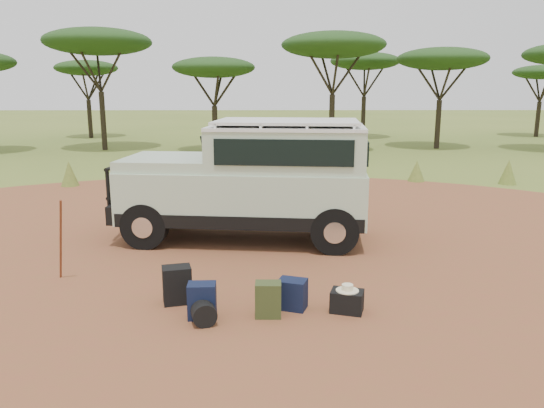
{
  "coord_description": "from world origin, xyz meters",
  "views": [
    {
      "loc": [
        0.67,
        -9.46,
        3.27
      ],
      "look_at": [
        0.78,
        0.84,
        1.0
      ],
      "focal_mm": 35.0,
      "sensor_mm": 36.0,
      "label": 1
    }
  ],
  "objects_px": {
    "safari_vehicle": "(253,183)",
    "hard_case": "(347,301)",
    "backpack_navy": "(202,301)",
    "walking_staff": "(61,240)",
    "backpack_black": "(177,285)",
    "duffel_navy": "(292,294)",
    "backpack_olive": "(268,300)"
  },
  "relations": [
    {
      "from": "duffel_navy",
      "to": "backpack_olive",
      "type": "bearing_deg",
      "value": -124.56
    },
    {
      "from": "safari_vehicle",
      "to": "backpack_navy",
      "type": "xyz_separation_m",
      "value": [
        -0.63,
        -4.11,
        -1.0
      ]
    },
    {
      "from": "backpack_black",
      "to": "safari_vehicle",
      "type": "bearing_deg",
      "value": 58.97
    },
    {
      "from": "safari_vehicle",
      "to": "hard_case",
      "type": "relative_size",
      "value": 11.83
    },
    {
      "from": "backpack_olive",
      "to": "duffel_navy",
      "type": "xyz_separation_m",
      "value": [
        0.36,
        0.27,
        -0.03
      ]
    },
    {
      "from": "walking_staff",
      "to": "safari_vehicle",
      "type": "bearing_deg",
      "value": 4.38
    },
    {
      "from": "walking_staff",
      "to": "backpack_navy",
      "type": "bearing_deg",
      "value": -65.35
    },
    {
      "from": "safari_vehicle",
      "to": "duffel_navy",
      "type": "bearing_deg",
      "value": -73.45
    },
    {
      "from": "safari_vehicle",
      "to": "duffel_navy",
      "type": "height_order",
      "value": "safari_vehicle"
    },
    {
      "from": "backpack_olive",
      "to": "backpack_navy",
      "type": "bearing_deg",
      "value": -176.73
    },
    {
      "from": "safari_vehicle",
      "to": "backpack_olive",
      "type": "bearing_deg",
      "value": -79.18
    },
    {
      "from": "walking_staff",
      "to": "backpack_black",
      "type": "bearing_deg",
      "value": -59.1
    },
    {
      "from": "backpack_navy",
      "to": "duffel_navy",
      "type": "relative_size",
      "value": 1.14
    },
    {
      "from": "safari_vehicle",
      "to": "walking_staff",
      "type": "bearing_deg",
      "value": -134.38
    },
    {
      "from": "backpack_navy",
      "to": "backpack_black",
      "type": "bearing_deg",
      "value": 127.2
    },
    {
      "from": "backpack_navy",
      "to": "safari_vehicle",
      "type": "bearing_deg",
      "value": 79.48
    },
    {
      "from": "safari_vehicle",
      "to": "backpack_olive",
      "type": "relative_size",
      "value": 10.66
    },
    {
      "from": "backpack_navy",
      "to": "duffel_navy",
      "type": "height_order",
      "value": "backpack_navy"
    },
    {
      "from": "safari_vehicle",
      "to": "hard_case",
      "type": "distance_m",
      "value": 4.34
    },
    {
      "from": "backpack_olive",
      "to": "hard_case",
      "type": "bearing_deg",
      "value": 8.26
    },
    {
      "from": "duffel_navy",
      "to": "hard_case",
      "type": "height_order",
      "value": "duffel_navy"
    },
    {
      "from": "walking_staff",
      "to": "hard_case",
      "type": "bearing_deg",
      "value": -50.6
    },
    {
      "from": "safari_vehicle",
      "to": "backpack_navy",
      "type": "distance_m",
      "value": 4.28
    },
    {
      "from": "walking_staff",
      "to": "backpack_olive",
      "type": "relative_size",
      "value": 2.96
    },
    {
      "from": "walking_staff",
      "to": "backpack_olive",
      "type": "bearing_deg",
      "value": -57.55
    },
    {
      "from": "backpack_navy",
      "to": "backpack_olive",
      "type": "relative_size",
      "value": 1.01
    },
    {
      "from": "walking_staff",
      "to": "backpack_black",
      "type": "relative_size",
      "value": 2.62
    },
    {
      "from": "backpack_navy",
      "to": "backpack_olive",
      "type": "height_order",
      "value": "backpack_navy"
    },
    {
      "from": "backpack_black",
      "to": "hard_case",
      "type": "bearing_deg",
      "value": -22.24
    },
    {
      "from": "safari_vehicle",
      "to": "backpack_black",
      "type": "distance_m",
      "value": 3.84
    },
    {
      "from": "backpack_black",
      "to": "backpack_olive",
      "type": "relative_size",
      "value": 1.13
    },
    {
      "from": "backpack_navy",
      "to": "hard_case",
      "type": "bearing_deg",
      "value": 3.28
    }
  ]
}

